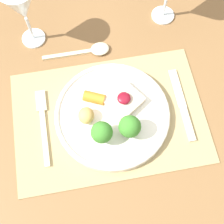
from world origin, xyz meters
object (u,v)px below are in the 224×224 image
(dinner_plate, at_px, (112,114))
(knife, at_px, (183,109))
(fork, at_px, (43,121))
(wine_glass_far, at_px, (21,6))
(spoon, at_px, (92,50))

(dinner_plate, relative_size, knife, 1.43)
(fork, distance_m, wine_glass_far, 0.27)
(dinner_plate, relative_size, wine_glass_far, 1.53)
(dinner_plate, distance_m, knife, 0.17)
(dinner_plate, height_order, wine_glass_far, wine_glass_far)
(spoon, bearing_deg, knife, -50.77)
(fork, relative_size, spoon, 1.09)
(fork, bearing_deg, spoon, 49.31)
(fork, bearing_deg, knife, -6.07)
(fork, distance_m, knife, 0.34)
(spoon, bearing_deg, dinner_plate, -88.13)
(fork, xyz_separation_m, wine_glass_far, (-0.00, 0.25, 0.12))
(wine_glass_far, bearing_deg, spoon, -24.43)
(knife, relative_size, wine_glass_far, 1.07)
(dinner_plate, bearing_deg, fork, 174.32)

